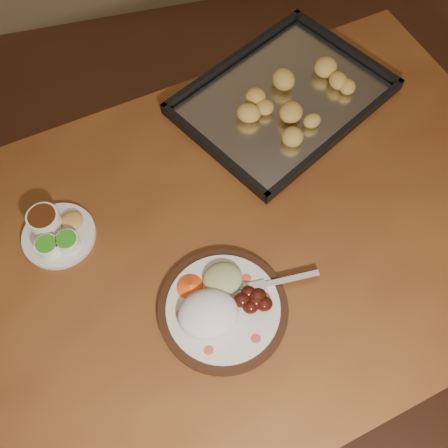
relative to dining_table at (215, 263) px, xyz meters
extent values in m
plane|color=#532D1C|center=(0.08, -0.30, -0.65)|extent=(4.00, 4.00, 0.00)
cube|color=brown|center=(0.00, 0.00, 0.08)|extent=(1.65, 1.18, 0.04)
cylinder|color=#432514|center=(0.59, 0.51, -0.30)|extent=(0.07, 0.07, 0.71)
cylinder|color=black|center=(-0.02, -0.14, 0.10)|extent=(0.26, 0.26, 0.02)
cylinder|color=beige|center=(-0.02, -0.14, 0.11)|extent=(0.22, 0.22, 0.01)
ellipsoid|color=#CD4231|center=(-0.06, -0.22, 0.12)|extent=(0.02, 0.02, 0.00)
ellipsoid|color=#CD4231|center=(0.03, -0.22, 0.12)|extent=(0.02, 0.02, 0.00)
ellipsoid|color=#CD4231|center=(0.04, -0.10, 0.12)|extent=(0.02, 0.02, 0.00)
ellipsoid|color=#CD4231|center=(-0.10, -0.14, 0.12)|extent=(0.02, 0.02, 0.00)
ellipsoid|color=silver|center=(-0.05, -0.15, 0.13)|extent=(0.13, 0.12, 0.05)
ellipsoid|color=#4C130A|center=(0.03, -0.16, 0.13)|extent=(0.03, 0.03, 0.02)
ellipsoid|color=#4C130A|center=(0.05, -0.14, 0.13)|extent=(0.03, 0.03, 0.02)
ellipsoid|color=#4C130A|center=(0.04, -0.13, 0.13)|extent=(0.03, 0.03, 0.02)
ellipsoid|color=#4C130A|center=(0.06, -0.16, 0.13)|extent=(0.03, 0.03, 0.02)
ellipsoid|color=#4C130A|center=(0.02, -0.14, 0.13)|extent=(0.03, 0.03, 0.02)
ellipsoid|color=#4C130A|center=(0.05, -0.15, 0.13)|extent=(0.03, 0.03, 0.02)
ellipsoid|color=tan|center=(0.00, -0.09, 0.12)|extent=(0.09, 0.08, 0.03)
cone|color=#FA4D16|center=(-0.07, -0.09, 0.12)|extent=(0.08, 0.08, 0.02)
cube|color=white|center=(0.13, -0.12, 0.12)|extent=(0.12, 0.01, 0.00)
cube|color=white|center=(0.06, -0.12, 0.12)|extent=(0.03, 0.02, 0.00)
cylinder|color=white|center=(0.04, -0.13, 0.12)|extent=(0.03, 0.00, 0.00)
cylinder|color=white|center=(0.04, -0.12, 0.12)|extent=(0.03, 0.00, 0.00)
cylinder|color=white|center=(0.04, -0.12, 0.12)|extent=(0.03, 0.00, 0.00)
cylinder|color=white|center=(0.04, -0.11, 0.12)|extent=(0.03, 0.00, 0.00)
cylinder|color=silver|center=(-0.31, 0.10, 0.10)|extent=(0.15, 0.15, 0.01)
cylinder|color=white|center=(-0.33, 0.07, 0.12)|extent=(0.05, 0.05, 0.03)
cylinder|color=#308D1C|center=(-0.33, 0.07, 0.14)|extent=(0.04, 0.04, 0.00)
cylinder|color=white|center=(-0.29, 0.07, 0.12)|extent=(0.05, 0.05, 0.03)
cylinder|color=#308D1C|center=(-0.29, 0.07, 0.14)|extent=(0.04, 0.04, 0.00)
cylinder|color=white|center=(-0.33, 0.13, 0.13)|extent=(0.07, 0.07, 0.04)
cylinder|color=#3D1C0B|center=(-0.33, 0.13, 0.15)|extent=(0.06, 0.06, 0.00)
ellipsoid|color=#C48145|center=(-0.28, 0.12, 0.12)|extent=(0.05, 0.05, 0.02)
cube|color=black|center=(0.26, 0.34, 0.10)|extent=(0.60, 0.55, 0.01)
cube|color=black|center=(0.18, 0.49, 0.12)|extent=(0.43, 0.25, 0.02)
cube|color=black|center=(0.35, 0.19, 0.12)|extent=(0.43, 0.25, 0.02)
cube|color=black|center=(0.47, 0.46, 0.12)|extent=(0.19, 0.32, 0.02)
cube|color=black|center=(0.05, 0.23, 0.12)|extent=(0.19, 0.32, 0.02)
cube|color=silver|center=(0.26, 0.34, 0.11)|extent=(0.55, 0.51, 0.00)
ellipsoid|color=gold|center=(0.31, 0.37, 0.13)|extent=(0.05, 0.05, 0.04)
ellipsoid|color=gold|center=(0.33, 0.43, 0.13)|extent=(0.07, 0.07, 0.04)
ellipsoid|color=gold|center=(0.23, 0.44, 0.13)|extent=(0.07, 0.07, 0.04)
ellipsoid|color=gold|center=(0.19, 0.37, 0.13)|extent=(0.07, 0.07, 0.04)
ellipsoid|color=gold|center=(0.16, 0.35, 0.13)|extent=(0.07, 0.07, 0.04)
ellipsoid|color=gold|center=(0.21, 0.31, 0.13)|extent=(0.05, 0.05, 0.04)
ellipsoid|color=gold|center=(0.19, 0.25, 0.13)|extent=(0.07, 0.07, 0.04)
ellipsoid|color=gold|center=(0.29, 0.24, 0.13)|extent=(0.07, 0.07, 0.04)
ellipsoid|color=gold|center=(0.33, 0.32, 0.13)|extent=(0.07, 0.07, 0.04)
ellipsoid|color=gold|center=(0.36, 0.34, 0.13)|extent=(0.07, 0.07, 0.04)
camera|label=1|loc=(-0.09, -0.45, 1.05)|focal=40.00mm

